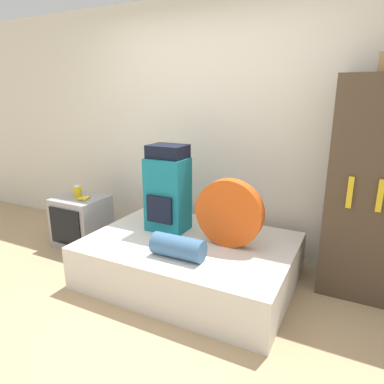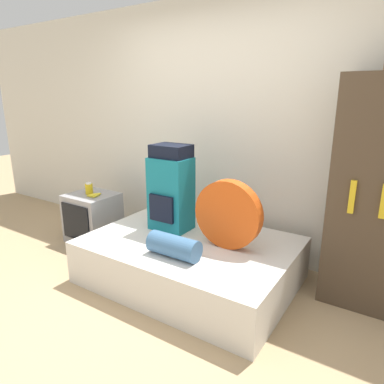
{
  "view_description": "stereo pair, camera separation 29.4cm",
  "coord_description": "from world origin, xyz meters",
  "px_view_note": "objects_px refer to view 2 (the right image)",
  "views": [
    {
      "loc": [
        1.47,
        -1.69,
        1.65
      ],
      "look_at": [
        0.19,
        0.83,
        0.85
      ],
      "focal_mm": 32.0,
      "sensor_mm": 36.0,
      "label": 1
    },
    {
      "loc": [
        1.72,
        -1.54,
        1.65
      ],
      "look_at": [
        0.19,
        0.83,
        0.85
      ],
      "focal_mm": 32.0,
      "sensor_mm": 36.0,
      "label": 2
    }
  ],
  "objects_px": {
    "television": "(93,217)",
    "canister": "(89,189)",
    "sleeping_roll": "(174,246)",
    "backpack": "(171,189)",
    "tent_bag": "(228,214)"
  },
  "relations": [
    {
      "from": "backpack",
      "to": "tent_bag",
      "type": "xyz_separation_m",
      "value": [
        0.65,
        -0.08,
        -0.1
      ]
    },
    {
      "from": "backpack",
      "to": "sleeping_roll",
      "type": "bearing_deg",
      "value": -51.97
    },
    {
      "from": "backpack",
      "to": "canister",
      "type": "distance_m",
      "value": 1.18
    },
    {
      "from": "tent_bag",
      "to": "canister",
      "type": "bearing_deg",
      "value": 177.18
    },
    {
      "from": "sleeping_roll",
      "to": "television",
      "type": "distance_m",
      "value": 1.61
    },
    {
      "from": "sleeping_roll",
      "to": "canister",
      "type": "height_order",
      "value": "canister"
    },
    {
      "from": "canister",
      "to": "backpack",
      "type": "bearing_deg",
      "value": -0.44
    },
    {
      "from": "backpack",
      "to": "sleeping_roll",
      "type": "height_order",
      "value": "backpack"
    },
    {
      "from": "sleeping_roll",
      "to": "canister",
      "type": "xyz_separation_m",
      "value": [
        -1.54,
        0.49,
        0.14
      ]
    },
    {
      "from": "sleeping_roll",
      "to": "canister",
      "type": "relative_size",
      "value": 3.27
    },
    {
      "from": "television",
      "to": "canister",
      "type": "height_order",
      "value": "canister"
    },
    {
      "from": "television",
      "to": "canister",
      "type": "relative_size",
      "value": 4.19
    },
    {
      "from": "backpack",
      "to": "television",
      "type": "distance_m",
      "value": 1.25
    },
    {
      "from": "backpack",
      "to": "television",
      "type": "height_order",
      "value": "backpack"
    },
    {
      "from": "television",
      "to": "canister",
      "type": "bearing_deg",
      "value": 172.27
    }
  ]
}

